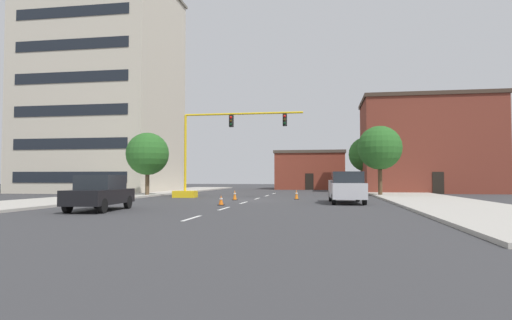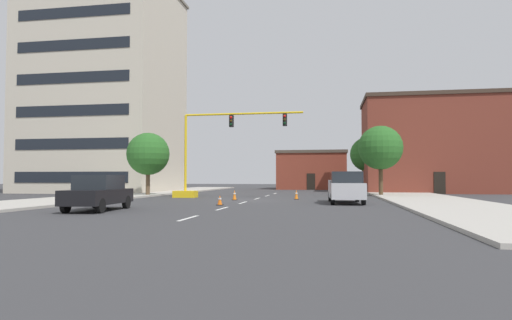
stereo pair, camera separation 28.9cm
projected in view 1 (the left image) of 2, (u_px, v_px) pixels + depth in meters
ground_plane at (252, 200)px, 30.95m from camera, size 160.00×160.00×0.00m
sidewalk_left at (138, 194)px, 40.82m from camera, size 6.00×56.00×0.14m
sidewalk_right at (410, 196)px, 36.87m from camera, size 6.00×56.00×0.14m
lane_stripe_seg_0 at (192, 218)px, 17.15m from camera, size 0.16×2.40×0.01m
lane_stripe_seg_1 at (224, 208)px, 22.57m from camera, size 0.16×2.40×0.01m
lane_stripe_seg_2 at (244, 203)px, 28.00m from camera, size 0.16×2.40×0.01m
lane_stripe_seg_3 at (257, 199)px, 33.42m from camera, size 0.16×2.40×0.01m
lane_stripe_seg_4 at (267, 196)px, 38.84m from camera, size 0.16×2.40×0.01m
lane_stripe_seg_5 at (274, 193)px, 44.27m from camera, size 0.16×2.40×0.01m
building_tall_left at (104, 89)px, 49.75m from camera, size 15.48×13.57×23.65m
building_brick_center at (311, 170)px, 62.68m from camera, size 9.72×10.25×5.35m
building_row_right at (428, 145)px, 47.26m from camera, size 14.03×8.83×10.33m
traffic_signal_gantry at (202, 169)px, 35.02m from camera, size 10.51×1.20×6.83m
tree_left_near at (148, 154)px, 37.76m from camera, size 3.72×3.72×5.56m
tree_right_far at (366, 154)px, 50.24m from camera, size 3.99×3.99×6.34m
tree_right_mid at (380, 148)px, 37.73m from camera, size 3.84×3.84×6.15m
pickup_truck_silver at (346, 188)px, 27.43m from camera, size 2.21×5.47×1.99m
sedan_black_near_left at (100, 192)px, 21.15m from camera, size 2.22×4.64×1.74m
traffic_cone_roadside_a at (235, 195)px, 31.12m from camera, size 0.36×0.36×0.74m
traffic_cone_roadside_b at (297, 195)px, 32.18m from camera, size 0.36×0.36×0.71m
traffic_cone_roadside_c at (221, 200)px, 25.22m from camera, size 0.36×0.36×0.60m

